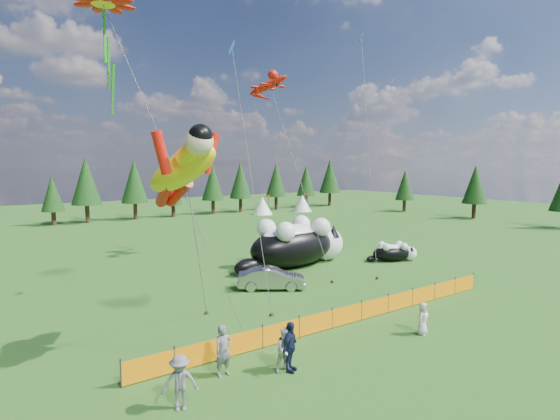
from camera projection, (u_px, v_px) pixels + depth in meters
The scene contains 17 objects.
ground at pixel (310, 308), 24.34m from camera, with size 160.00×160.00×0.00m, color #113C0A.
safety_fence at pixel (347, 315), 21.83m from camera, with size 22.06×0.06×1.10m.
tree_line at pixel (110, 193), 60.82m from camera, with size 90.00×4.00×8.00m, color black, non-canonical shape.
festival_tents at pixel (198, 210), 63.18m from camera, with size 50.00×3.20×2.80m, color white, non-canonical shape.
cat_large at pixel (297, 243), 34.39m from camera, with size 10.56×4.43×3.81m.
cat_small at pixel (394, 252), 36.14m from camera, with size 4.19×2.79×1.60m.
car at pixel (271, 278), 28.00m from camera, with size 1.50×4.31×1.42m, color #A6A6AA.
spectator_a at pixel (223, 351), 16.52m from camera, with size 0.72×0.47×1.98m, color slate.
spectator_b at pixel (286, 349), 16.92m from camera, with size 0.84×0.50×1.74m, color silver.
spectator_c at pixel (290, 347), 16.86m from camera, with size 1.16×0.59×1.97m, color #131C35.
spectator_d at pixel (180, 383), 14.23m from camera, with size 1.20×0.62×1.85m, color slate.
spectator_e at pixel (423, 318), 20.57m from camera, with size 0.75×0.49×1.54m, color silver.
superhero_kite at pixel (182, 169), 18.14m from camera, with size 5.45×6.48×10.34m.
gecko_kite at pixel (268, 86), 38.11m from camera, with size 5.12×14.18×18.46m.
flower_kite at pixel (104, 7), 18.69m from camera, with size 6.13×6.36×16.07m.
diamond_kite_a at pixel (234, 59), 25.45m from camera, with size 0.72×5.29×15.79m.
diamond_kite_b at pixel (362, 48), 38.14m from camera, with size 6.58×8.78×21.66m.
Camera 1 is at (-14.73, -18.54, 8.04)m, focal length 28.00 mm.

